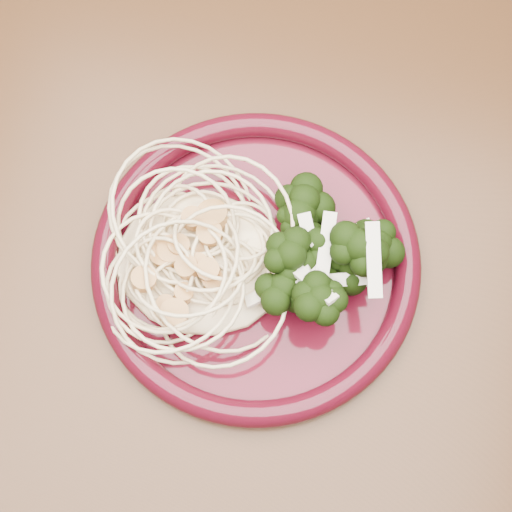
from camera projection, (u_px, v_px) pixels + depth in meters
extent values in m
plane|color=#57321D|center=(297.00, 384.00, 1.27)|extent=(3.50, 3.50, 0.00)
cube|color=#472814|center=(346.00, 247.00, 0.58)|extent=(1.20, 0.80, 0.04)
cylinder|color=#472814|center=(12.00, 37.00, 1.09)|extent=(0.06, 0.06, 0.71)
cylinder|color=#440A16|center=(256.00, 263.00, 0.55)|extent=(0.31, 0.31, 0.01)
torus|color=#440A16|center=(256.00, 260.00, 0.54)|extent=(0.31, 0.31, 0.02)
ellipsoid|color=beige|center=(201.00, 258.00, 0.53)|extent=(0.16, 0.15, 0.03)
ellipsoid|color=black|center=(324.00, 249.00, 0.53)|extent=(0.12, 0.16, 0.05)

